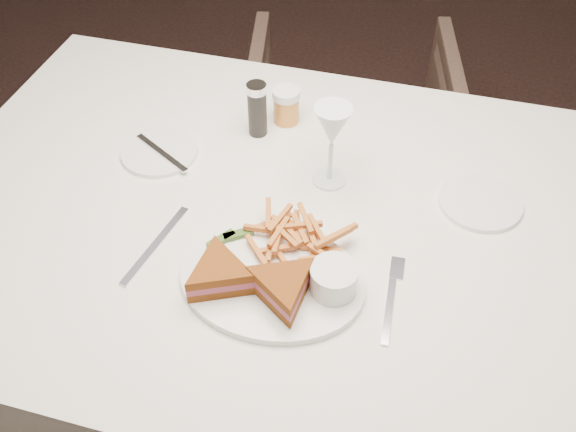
# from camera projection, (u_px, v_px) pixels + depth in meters

# --- Properties ---
(ground) EXTENTS (5.00, 5.00, 0.00)m
(ground) POSITION_uv_depth(u_px,v_px,m) (268.00, 320.00, 1.95)
(ground) COLOR black
(ground) RESTS_ON ground
(table) EXTENTS (1.46, 0.97, 0.75)m
(table) POSITION_uv_depth(u_px,v_px,m) (294.00, 329.00, 1.48)
(table) COLOR white
(table) RESTS_ON ground
(chair_far) EXTENTS (0.75, 0.72, 0.66)m
(chair_far) POSITION_uv_depth(u_px,v_px,m) (349.00, 132.00, 2.06)
(chair_far) COLOR #433129
(chair_far) RESTS_ON ground
(table_setting) EXTENTS (0.81, 0.65, 0.18)m
(table_setting) POSITION_uv_depth(u_px,v_px,m) (288.00, 227.00, 1.14)
(table_setting) COLOR white
(table_setting) RESTS_ON table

